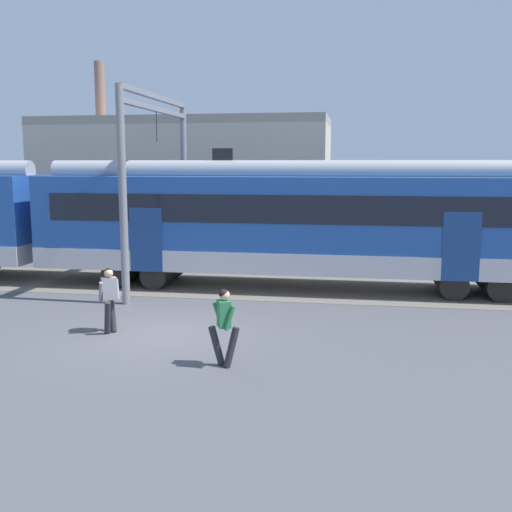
{
  "coord_description": "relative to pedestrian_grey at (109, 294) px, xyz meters",
  "views": [
    {
      "loc": [
        4.8,
        -13.95,
        4.23
      ],
      "look_at": [
        1.96,
        2.75,
        1.6
      ],
      "focal_mm": 42.0,
      "sensor_mm": 36.0,
      "label": 1
    }
  ],
  "objects": [
    {
      "name": "catenary_gantry",
      "position": [
        -0.79,
        6.25,
        3.32
      ],
      "size": [
        0.24,
        6.64,
        6.53
      ],
      "color": "gray",
      "rests_on": "ground"
    },
    {
      "name": "ground_plane",
      "position": [
        1.28,
        0.14,
        -0.99
      ],
      "size": [
        160.0,
        160.0,
        0.0
      ],
      "primitive_type": "plane",
      "color": "#515156"
    },
    {
      "name": "pedestrian_grey",
      "position": [
        0.0,
        0.0,
        0.0
      ],
      "size": [
        0.51,
        0.71,
        1.67
      ],
      "color": "#28282D",
      "rests_on": "ground"
    },
    {
      "name": "track_bed",
      "position": [
        -6.78,
        6.25,
        -0.98
      ],
      "size": [
        80.0,
        4.4,
        0.01
      ],
      "primitive_type": "cube",
      "color": "slate",
      "rests_on": "ground"
    },
    {
      "name": "pedestrian_green",
      "position": [
        3.39,
        -1.99,
        -0.03
      ],
      "size": [
        0.71,
        0.52,
        1.67
      ],
      "color": "#28282D",
      "rests_on": "ground"
    },
    {
      "name": "background_building",
      "position": [
        -2.45,
        15.05,
        2.22
      ],
      "size": [
        14.15,
        5.0,
        9.2
      ],
      "color": "beige",
      "rests_on": "ground"
    }
  ]
}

